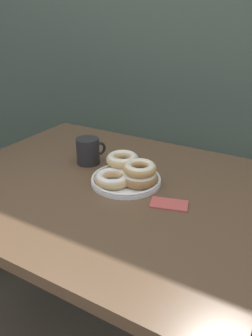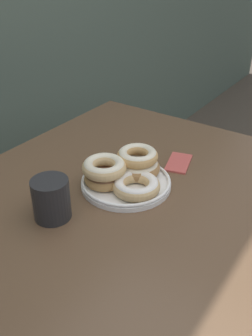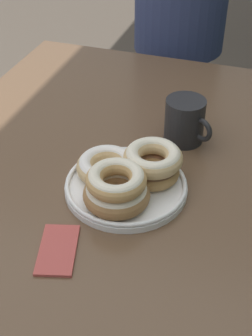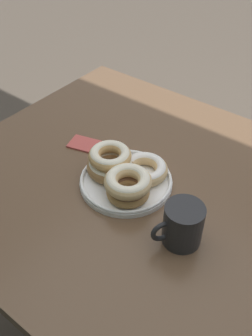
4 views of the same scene
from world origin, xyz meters
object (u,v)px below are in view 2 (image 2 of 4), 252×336
Objects in this scene: donut_plate at (126,173)px; dining_table at (122,221)px; coffee_mug at (51,198)px; napkin at (179,163)px.

dining_table is at bearing -153.16° from donut_plate.
dining_table is 0.23m from coffee_mug.
dining_table is at bearing -34.87° from coffee_mug.
donut_plate is at bearing -17.51° from coffee_mug.
donut_plate is 0.21m from napkin.
donut_plate is at bearing 26.84° from dining_table.
donut_plate reaches higher than dining_table.
napkin is (0.20, -0.07, -0.04)m from donut_plate.
napkin is at bearing -19.04° from donut_plate.
napkin reaches higher than dining_table.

